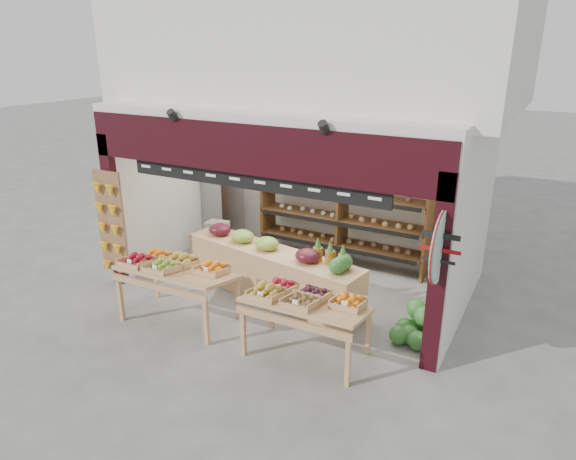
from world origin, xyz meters
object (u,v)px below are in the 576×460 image
Objects in this scene: refrigerator at (222,200)px; watermelon_pile at (419,329)px; display_table_right at (303,300)px; back_shelving at (343,202)px; cardboard_stack at (228,244)px; display_table_left at (172,268)px; mid_counter at (271,271)px.

refrigerator reaches higher than watermelon_pile.
display_table_right is (3.51, -3.09, -0.08)m from refrigerator.
back_shelving is 3.21× the size of cardboard_stack.
refrigerator is at bearing -177.75° from back_shelving.
back_shelving is 3.57m from display_table_left.
refrigerator reaches higher than display_table_right.
watermelon_pile is (1.33, 1.04, -0.61)m from display_table_right.
cardboard_stack is at bearing -157.24° from back_shelving.
display_table_right is at bearing -32.95° from refrigerator.
refrigerator is at bearing 138.67° from display_table_right.
display_table_left is at bearing -126.08° from mid_counter.
back_shelving is 1.93× the size of display_table_left.
display_table_left is 3.74m from watermelon_pile.
display_table_right is (0.78, -3.20, -0.41)m from back_shelving.
cardboard_stack is 0.31× the size of mid_counter.
refrigerator reaches higher than display_table_left.
cardboard_stack is 2.55m from display_table_left.
display_table_left is 2.19m from display_table_right.
watermelon_pile is (3.52, 1.10, -0.64)m from display_table_left.
mid_counter reaches higher than cardboard_stack.
watermelon_pile is at bearing 37.88° from display_table_right.
mid_counter reaches higher than display_table_right.
cardboard_stack is (0.66, -0.76, -0.62)m from refrigerator.
display_table_left is at bearing -74.39° from cardboard_stack.
cardboard_stack is (-2.07, -0.87, -0.94)m from back_shelving.
cardboard_stack reaches higher than watermelon_pile.
watermelon_pile is at bearing -4.94° from mid_counter.
back_shelving is 2.75m from refrigerator.
cardboard_stack is 1.37× the size of watermelon_pile.
back_shelving is 1.90× the size of refrigerator.
cardboard_stack is at bearing 162.87° from watermelon_pile.
mid_counter is at bearing -33.26° from cardboard_stack.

